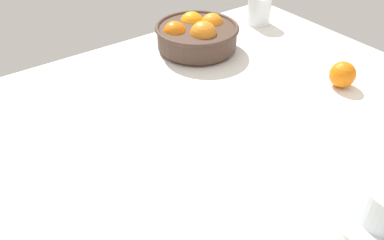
% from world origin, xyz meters
% --- Properties ---
extents(ground_plane, '(1.47, 1.08, 0.03)m').
position_xyz_m(ground_plane, '(0.00, 0.00, -0.01)').
color(ground_plane, white).
extents(fruit_bowl, '(0.25, 0.25, 0.11)m').
position_xyz_m(fruit_bowl, '(0.29, 0.36, 0.05)').
color(fruit_bowl, '#473328').
rests_on(fruit_bowl, ground_plane).
extents(second_glass, '(0.08, 0.08, 0.09)m').
position_xyz_m(second_glass, '(0.58, 0.39, 0.04)').
color(second_glass, white).
rests_on(second_glass, ground_plane).
extents(loose_orange_0, '(0.07, 0.07, 0.07)m').
position_xyz_m(loose_orange_0, '(0.47, -0.03, 0.03)').
color(loose_orange_0, orange).
rests_on(loose_orange_0, ground_plane).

